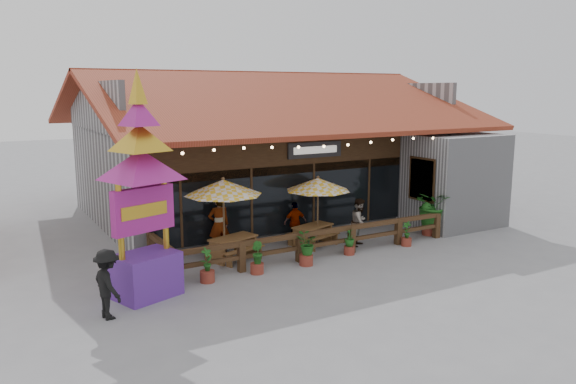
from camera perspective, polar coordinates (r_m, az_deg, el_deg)
ground at (r=19.45m, az=6.77°, el=-5.55°), size 100.00×100.00×0.00m
restaurant_building at (r=24.64m, az=-1.83°, el=3.13°), size 15.50×14.73×6.09m
patio_railing at (r=17.85m, az=1.49°, el=-4.88°), size 10.00×2.60×0.92m
umbrella_left at (r=17.62m, az=-6.60°, el=0.44°), size 3.01×3.01×2.63m
umbrella_right at (r=19.26m, az=3.06°, el=0.75°), size 2.45×2.45×2.40m
picnic_table_left at (r=17.87m, az=-5.59°, el=-5.31°), size 1.84×1.70×0.73m
picnic_table_right at (r=19.43m, az=2.52°, el=-4.05°), size 1.76×1.63×0.70m
thai_sign_tower at (r=14.51m, az=-14.68°, el=2.09°), size 2.94×2.94×6.25m
tropical_plant at (r=21.28m, az=14.25°, el=-1.35°), size 1.71×1.79×1.93m
diner_a at (r=18.39m, az=-7.04°, el=-3.33°), size 0.74×0.50×1.96m
diner_b at (r=19.42m, az=7.31°, el=-3.06°), size 1.02×0.97×1.66m
diner_c at (r=19.71m, az=0.73°, el=-3.09°), size 0.88×0.46×1.44m
pedestrian at (r=13.91m, az=-17.85°, el=-8.91°), size 0.82×1.18×1.67m
planter_a at (r=15.93m, az=-8.21°, el=-7.61°), size 0.42×0.41×1.00m
planter_b at (r=16.49m, az=-3.17°, el=-6.83°), size 0.39×0.39×0.96m
planter_c at (r=17.19m, az=1.86°, el=-5.61°), size 0.82×0.81×1.03m
planter_d at (r=18.43m, az=6.25°, el=-5.09°), size 0.46×0.46×0.86m
planter_e at (r=19.76m, az=11.96°, el=-4.36°), size 0.35×0.35×0.86m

